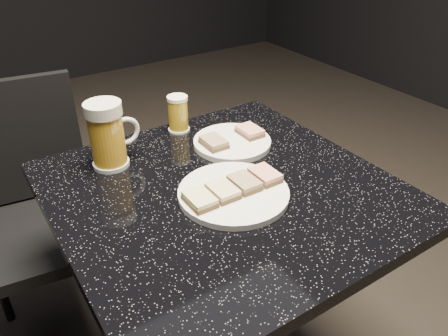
% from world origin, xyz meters
% --- Properties ---
extents(plate_large, '(0.24, 0.24, 0.01)m').
position_xyz_m(plate_large, '(-0.00, -0.04, 0.76)').
color(plate_large, white).
rests_on(plate_large, table).
extents(plate_small, '(0.20, 0.20, 0.01)m').
position_xyz_m(plate_small, '(0.12, 0.15, 0.76)').
color(plate_small, white).
rests_on(plate_small, table).
extents(table, '(0.70, 0.70, 0.75)m').
position_xyz_m(table, '(0.00, 0.00, 0.51)').
color(table, black).
rests_on(table, floor).
extents(beer_mug, '(0.12, 0.09, 0.16)m').
position_xyz_m(beer_mug, '(-0.17, 0.23, 0.83)').
color(beer_mug, silver).
rests_on(beer_mug, table).
extents(beer_tumbler, '(0.06, 0.06, 0.10)m').
position_xyz_m(beer_tumbler, '(0.05, 0.30, 0.80)').
color(beer_tumbler, silver).
rests_on(beer_tumbler, table).
extents(chair, '(0.43, 0.43, 0.86)m').
position_xyz_m(chair, '(-0.34, 0.53, 0.50)').
color(chair, black).
rests_on(chair, floor).
extents(canapes_on_plate_large, '(0.21, 0.07, 0.02)m').
position_xyz_m(canapes_on_plate_large, '(-0.00, -0.04, 0.77)').
color(canapes_on_plate_large, '#4C3521').
rests_on(canapes_on_plate_large, plate_large).
extents(canapes_on_plate_small, '(0.16, 0.07, 0.02)m').
position_xyz_m(canapes_on_plate_small, '(0.12, 0.15, 0.77)').
color(canapes_on_plate_small, '#4C3521').
rests_on(canapes_on_plate_small, plate_small).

